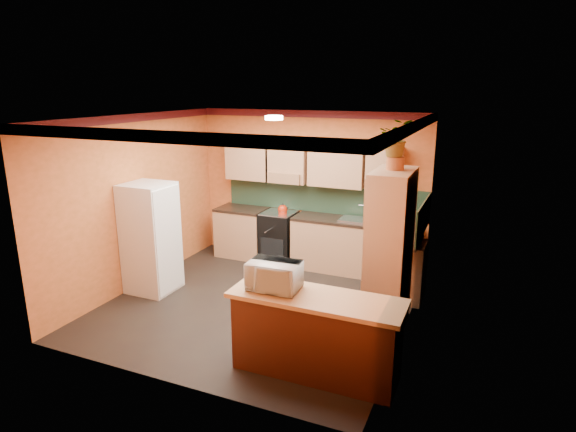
# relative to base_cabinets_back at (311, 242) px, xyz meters

# --- Properties ---
(room_shell) EXTENTS (4.24, 4.24, 2.72)m
(room_shell) POSITION_rel_base_cabinets_back_xyz_m (-0.13, -1.52, 1.65)
(room_shell) COLOR black
(room_shell) RESTS_ON ground
(base_cabinets_back) EXTENTS (3.65, 0.60, 0.88)m
(base_cabinets_back) POSITION_rel_base_cabinets_back_xyz_m (0.00, 0.00, 0.00)
(base_cabinets_back) COLOR tan
(base_cabinets_back) RESTS_ON ground
(countertop_back) EXTENTS (3.65, 0.62, 0.04)m
(countertop_back) POSITION_rel_base_cabinets_back_xyz_m (0.00, -0.00, 0.46)
(countertop_back) COLOR black
(countertop_back) RESTS_ON base_cabinets_back
(stove) EXTENTS (0.58, 0.58, 0.91)m
(stove) POSITION_rel_base_cabinets_back_xyz_m (-0.62, -0.00, 0.02)
(stove) COLOR black
(stove) RESTS_ON ground
(kettle) EXTENTS (0.20, 0.20, 0.18)m
(kettle) POSITION_rel_base_cabinets_back_xyz_m (-0.53, -0.05, 0.56)
(kettle) COLOR #B3240B
(kettle) RESTS_ON stove
(sink) EXTENTS (0.48, 0.40, 0.03)m
(sink) POSITION_rel_base_cabinets_back_xyz_m (0.77, 0.00, 0.50)
(sink) COLOR silver
(sink) RESTS_ON countertop_back
(base_cabinets_right) EXTENTS (0.60, 0.80, 0.88)m
(base_cabinets_right) POSITION_rel_base_cabinets_back_xyz_m (1.65, -0.72, 0.00)
(base_cabinets_right) COLOR tan
(base_cabinets_right) RESTS_ON ground
(countertop_right) EXTENTS (0.62, 0.80, 0.04)m
(countertop_right) POSITION_rel_base_cabinets_back_xyz_m (1.65, -0.72, 0.46)
(countertop_right) COLOR black
(countertop_right) RESTS_ON base_cabinets_right
(fridge) EXTENTS (0.68, 0.66, 1.70)m
(fridge) POSITION_rel_base_cabinets_back_xyz_m (-1.90, -1.96, 0.41)
(fridge) COLOR white
(fridge) RESTS_ON ground
(pantry) EXTENTS (0.48, 0.90, 2.10)m
(pantry) POSITION_rel_base_cabinets_back_xyz_m (1.70, -1.69, 0.61)
(pantry) COLOR tan
(pantry) RESTS_ON ground
(fern_pot) EXTENTS (0.22, 0.22, 0.16)m
(fern_pot) POSITION_rel_base_cabinets_back_xyz_m (1.70, -1.64, 1.74)
(fern_pot) COLOR brown
(fern_pot) RESTS_ON pantry
(fern) EXTENTS (0.47, 0.43, 0.46)m
(fern) POSITION_rel_base_cabinets_back_xyz_m (1.70, -1.64, 2.05)
(fern) COLOR tan
(fern) RESTS_ON fern_pot
(breakfast_bar) EXTENTS (1.80, 0.55, 0.88)m
(breakfast_bar) POSITION_rel_base_cabinets_back_xyz_m (1.22, -3.11, 0.00)
(breakfast_bar) COLOR #461F10
(breakfast_bar) RESTS_ON ground
(bar_top) EXTENTS (1.90, 0.65, 0.05)m
(bar_top) POSITION_rel_base_cabinets_back_xyz_m (1.22, -3.11, 0.47)
(bar_top) COLOR tan
(bar_top) RESTS_ON breakfast_bar
(microwave) EXTENTS (0.58, 0.41, 0.31)m
(microwave) POSITION_rel_base_cabinets_back_xyz_m (0.72, -3.11, 0.65)
(microwave) COLOR white
(microwave) RESTS_ON bar_top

